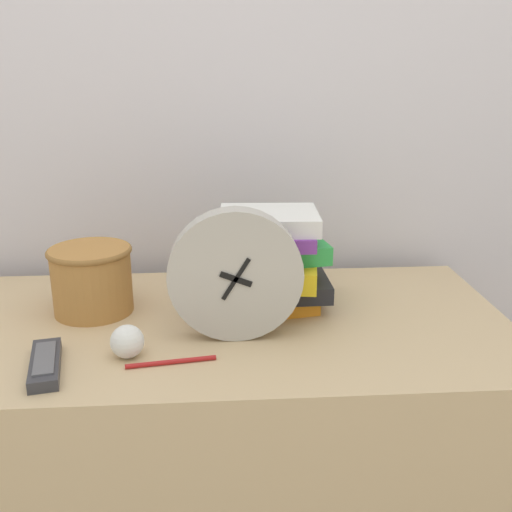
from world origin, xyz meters
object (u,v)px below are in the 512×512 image
object	(u,v)px
pen	(171,362)
tv_remote	(45,364)
crumpled_paper_ball	(127,341)
desk_clock	(235,275)
basket	(92,277)
book_stack	(271,261)

from	to	relation	value
pen	tv_remote	bearing A→B (deg)	-178.72
crumpled_paper_ball	desk_clock	bearing A→B (deg)	18.96
basket	crumpled_paper_ball	distance (m)	0.23
desk_clock	tv_remote	xyz separation A→B (m)	(-0.31, -0.10, -0.11)
book_stack	basket	world-z (taller)	book_stack
basket	tv_remote	world-z (taller)	basket
book_stack	basket	distance (m)	0.36
basket	crumpled_paper_ball	bearing A→B (deg)	-65.16
book_stack	pen	bearing A→B (deg)	-129.15
book_stack	pen	xyz separation A→B (m)	(-0.19, -0.23, -0.10)
tv_remote	basket	bearing A→B (deg)	81.50
crumpled_paper_ball	basket	bearing A→B (deg)	114.84
desk_clock	pen	size ratio (longest dim) A/B	1.60
book_stack	crumpled_paper_ball	world-z (taller)	book_stack
tv_remote	book_stack	bearing A→B (deg)	31.02
desk_clock	pen	xyz separation A→B (m)	(-0.11, -0.10, -0.12)
desk_clock	crumpled_paper_ball	distance (m)	0.22
desk_clock	book_stack	size ratio (longest dim) A/B	1.04
tv_remote	pen	size ratio (longest dim) A/B	1.06
basket	tv_remote	bearing A→B (deg)	-98.50
crumpled_paper_ball	tv_remote	bearing A→B (deg)	-164.43
book_stack	pen	size ratio (longest dim) A/B	1.53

